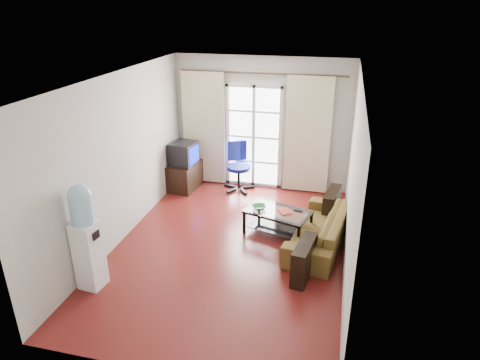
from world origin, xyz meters
name	(u,v)px	position (x,y,z in m)	size (l,w,h in m)	color
floor	(229,247)	(0.00, 0.00, 0.00)	(5.20, 5.20, 0.00)	maroon
ceiling	(227,78)	(0.00, 0.00, 2.70)	(5.20, 5.20, 0.00)	white
wall_back	(262,124)	(0.00, 2.60, 1.35)	(3.60, 0.02, 2.70)	beige
wall_front	(157,269)	(0.00, -2.60, 1.35)	(3.60, 0.02, 2.70)	beige
wall_left	(119,160)	(-1.80, 0.00, 1.35)	(0.02, 5.20, 2.70)	beige
wall_right	(352,181)	(1.80, 0.00, 1.35)	(0.02, 5.20, 2.70)	beige
french_door	(254,137)	(-0.15, 2.54, 1.07)	(1.16, 0.06, 2.15)	white
curtain_rod	(262,73)	(0.00, 2.50, 2.38)	(0.04, 0.04, 3.30)	#4C3F2D
curtain_left	(204,129)	(-1.20, 2.48, 1.20)	(0.90, 0.07, 2.35)	beige
curtain_right	(308,136)	(0.95, 2.48, 1.20)	(0.90, 0.07, 2.35)	beige
radiator	(298,175)	(0.80, 2.50, 0.33)	(0.64, 0.12, 0.64)	#9F9FA2
sofa	(319,229)	(1.39, 0.46, 0.28)	(1.03, 1.99, 0.55)	olive
coffee_table	(278,219)	(0.68, 0.63, 0.28)	(1.18, 0.88, 0.43)	silver
bowl	(259,207)	(0.35, 0.64, 0.46)	(0.30, 0.30, 0.06)	#32812F
book	(279,212)	(0.71, 0.57, 0.44)	(0.29, 0.31, 0.02)	maroon
remote	(298,211)	(1.01, 0.70, 0.44)	(0.16, 0.05, 0.02)	black
tv_stand	(185,176)	(-1.52, 2.04, 0.28)	(0.51, 0.76, 0.56)	black
crt_tv	(183,153)	(-1.52, 2.01, 0.79)	(0.57, 0.56, 0.47)	black
task_chair	(239,176)	(-0.41, 2.28, 0.29)	(0.89, 0.89, 1.00)	black
water_cooler	(86,235)	(-1.60, -1.40, 0.81)	(0.36, 0.35, 1.54)	white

